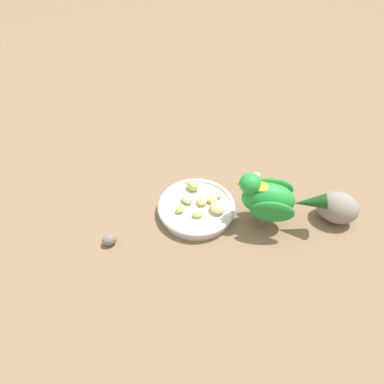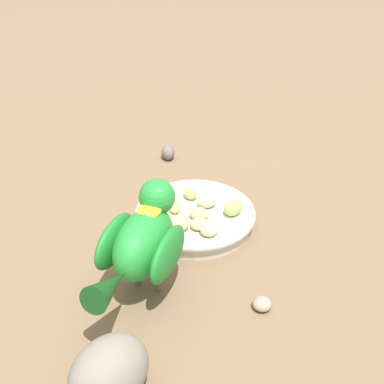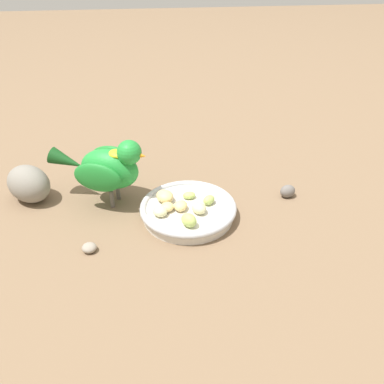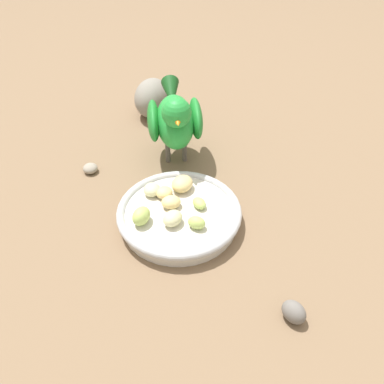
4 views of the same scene
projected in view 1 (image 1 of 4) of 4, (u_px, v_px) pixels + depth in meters
ground_plane at (204, 209)px, 0.91m from camera, size 4.00×4.00×0.00m
feeding_bowl at (196, 208)px, 0.89m from camera, size 0.19×0.19×0.03m
apple_piece_0 at (180, 209)px, 0.87m from camera, size 0.03×0.03×0.02m
apple_piece_1 at (216, 194)px, 0.90m from camera, size 0.04×0.04×0.02m
apple_piece_2 at (202, 201)px, 0.88m from camera, size 0.03×0.04×0.02m
apple_piece_3 at (217, 208)px, 0.87m from camera, size 0.05×0.05×0.02m
apple_piece_4 at (187, 199)px, 0.89m from camera, size 0.04×0.04×0.02m
apple_piece_5 at (193, 186)px, 0.92m from camera, size 0.04×0.04×0.03m
apple_piece_6 at (198, 214)px, 0.86m from camera, size 0.03×0.02×0.01m
apple_piece_7 at (213, 201)px, 0.89m from camera, size 0.03×0.03×0.02m
parrot at (270, 198)px, 0.82m from camera, size 0.20×0.12×0.14m
rock_large at (337, 208)px, 0.86m from camera, size 0.12×0.11×0.08m
pebble_0 at (109, 240)px, 0.82m from camera, size 0.04×0.03×0.03m
pebble_1 at (256, 176)px, 0.98m from camera, size 0.03×0.03×0.02m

